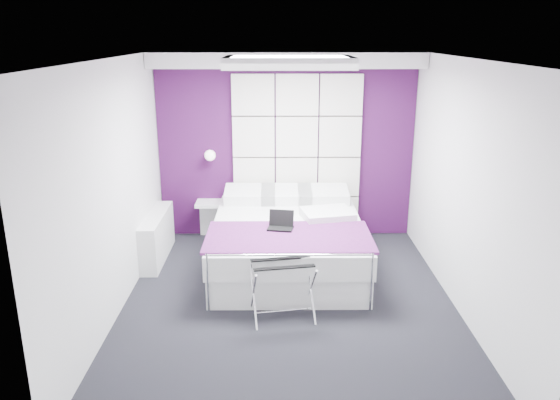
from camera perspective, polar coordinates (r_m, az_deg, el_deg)
name	(u,v)px	position (r m, az deg, el deg)	size (l,w,h in m)	color
floor	(289,305)	(6.06, 0.94, -10.87)	(4.40, 4.40, 0.00)	black
ceiling	(290,59)	(5.35, 1.08, 14.52)	(4.40, 4.40, 0.00)	white
wall_back	(286,147)	(7.70, 0.62, 5.57)	(3.60, 3.60, 0.00)	silver
wall_left	(113,191)	(5.81, -17.04, 0.95)	(4.40, 4.40, 0.00)	silver
wall_right	(465,190)	(5.89, 18.79, 1.00)	(4.40, 4.40, 0.00)	silver
accent_wall	(286,147)	(7.69, 0.62, 5.55)	(3.58, 0.02, 2.58)	#370D39
soffit	(287,60)	(7.31, 0.69, 14.43)	(3.58, 0.50, 0.20)	white
headboard	(297,157)	(7.68, 1.75, 4.52)	(1.80, 0.08, 2.30)	white
skylight	(289,61)	(5.96, 0.93, 14.30)	(1.36, 0.86, 0.12)	white
wall_lamp	(210,155)	(7.64, -7.29, 4.71)	(0.15, 0.15, 0.15)	white
radiator	(157,237)	(7.29, -12.72, -3.75)	(0.22, 1.20, 0.60)	white
bed	(287,242)	(6.84, 0.79, -4.39)	(1.88, 2.27, 0.79)	white
nightstand	(211,203)	(7.78, -7.18, -0.35)	(0.43, 0.34, 0.05)	white
luggage_rack	(282,290)	(5.69, 0.25, -9.37)	(0.62, 0.46, 0.61)	silver
laptop	(280,224)	(6.40, 0.04, -2.50)	(0.29, 0.21, 0.21)	black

